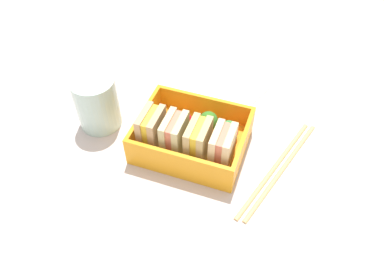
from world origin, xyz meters
The scene contains 14 objects.
ground_plane centered at (0.00, 0.00, -1.00)cm, with size 120.00×120.00×2.00cm, color beige.
bento_tray centered at (0.00, 0.00, 0.60)cm, with size 16.08×12.80×1.20cm, color orange.
bento_rim centered at (0.00, 0.00, 3.15)cm, with size 16.08×12.80×3.90cm.
sandwich_left centered at (-5.36, 2.47, 4.39)cm, with size 2.85×4.95×6.38cm.
sandwich_center_left centered at (-1.79, 2.47, 4.39)cm, with size 2.85×4.95×6.38cm.
sandwich_center centered at (1.79, 2.47, 4.39)cm, with size 2.85×4.95×6.38cm.
sandwich_center_right centered at (5.36, 2.47, 4.39)cm, with size 2.85×4.95×6.38cm.
strawberry_far_left centered at (-4.98, -2.41, 2.82)cm, with size 3.00×3.00×3.60cm.
broccoli_floret centered at (-1.66, -2.84, 3.31)cm, with size 2.96×2.96×3.72cm.
strawberry_left centered at (2.18, -2.62, 2.58)cm, with size 2.52×2.52×3.12cm.
carrot_stick_far_left centered at (5.30, -2.40, 1.86)cm, with size 1.33×1.33×3.97cm, color orange.
chopstick_pair centered at (-13.45, 0.31, 0.35)cm, with size 8.19×21.05×0.70cm.
drinking_glass centered at (15.72, 0.07, 4.37)cm, with size 6.71×6.71×8.74cm, color silver.
folded_napkin centered at (-0.65, -14.30, 0.20)cm, with size 12.77×11.72×0.40cm, color white.
Camera 1 is at (-12.43, 35.48, 44.19)cm, focal length 35.00 mm.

